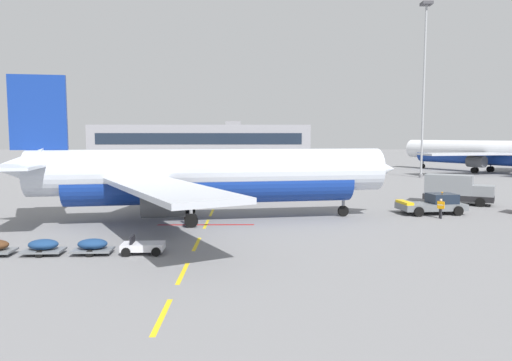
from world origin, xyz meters
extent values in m
plane|color=slate|center=(40.00, 40.00, 0.00)|extent=(400.00, 400.00, 0.00)
cube|color=yellow|center=(18.00, 2.13, 0.00)|extent=(0.24, 4.00, 0.01)
cube|color=yellow|center=(18.00, 8.21, 0.00)|extent=(0.24, 4.00, 0.01)
cube|color=yellow|center=(18.00, 15.02, 0.00)|extent=(0.24, 4.00, 0.01)
cube|color=yellow|center=(18.00, 22.35, 0.00)|extent=(0.24, 4.00, 0.01)
cube|color=yellow|center=(18.00, 28.12, 0.00)|extent=(0.24, 4.00, 0.01)
cube|color=yellow|center=(18.00, 33.80, 0.00)|extent=(0.24, 4.00, 0.01)
cube|color=yellow|center=(18.00, 39.81, 0.00)|extent=(0.24, 4.00, 0.01)
cube|color=yellow|center=(18.00, 46.93, 0.00)|extent=(0.24, 4.00, 0.01)
cube|color=yellow|center=(18.00, 53.65, 0.00)|extent=(0.24, 4.00, 0.01)
cube|color=yellow|center=(18.00, 60.85, 0.00)|extent=(0.24, 4.00, 0.01)
cube|color=yellow|center=(18.00, 68.18, 0.00)|extent=(0.24, 4.00, 0.01)
cube|color=yellow|center=(18.00, 75.20, 0.00)|extent=(0.24, 4.00, 0.01)
cube|color=yellow|center=(18.00, 82.66, 0.00)|extent=(0.24, 4.00, 0.01)
cube|color=yellow|center=(18.00, 88.69, 0.00)|extent=(0.24, 4.00, 0.01)
cube|color=#B21414|center=(18.00, 22.00, 0.00)|extent=(8.00, 0.40, 0.01)
cylinder|color=silver|center=(18.45, 24.09, 4.30)|extent=(30.32, 8.43, 3.80)
cylinder|color=navy|center=(18.45, 24.09, 3.26)|extent=(24.75, 7.26, 3.50)
cone|color=silver|center=(33.31, 26.42, 4.30)|extent=(4.04, 4.22, 3.72)
cone|color=silver|center=(2.89, 21.64, 4.78)|extent=(4.65, 3.84, 3.23)
cube|color=#192333|center=(32.28, 26.26, 4.97)|extent=(2.02, 3.06, 0.60)
cube|color=navy|center=(4.62, 21.91, 9.20)|extent=(4.40, 1.04, 6.00)
cube|color=silver|center=(3.43, 24.96, 5.06)|extent=(4.16, 6.82, 0.24)
cube|color=silver|center=(4.42, 18.64, 5.06)|extent=(4.16, 6.82, 0.24)
cube|color=#B7BCC6|center=(13.20, 31.87, 3.83)|extent=(7.78, 17.59, 0.36)
cube|color=#B7BCC6|center=(15.84, 15.07, 3.83)|extent=(12.27, 17.25, 0.36)
cylinder|color=#4C4F54|center=(13.52, 28.88, 2.38)|extent=(3.49, 2.57, 2.10)
cylinder|color=black|center=(15.10, 29.13, 2.38)|extent=(0.40, 1.78, 1.79)
cylinder|color=#4C4F54|center=(15.23, 18.01, 2.38)|extent=(3.49, 2.57, 2.10)
cylinder|color=black|center=(16.81, 18.26, 2.38)|extent=(0.40, 1.78, 1.79)
cylinder|color=gray|center=(30.20, 25.93, 1.83)|extent=(0.28, 0.28, 2.67)
cylinder|color=black|center=(30.20, 25.93, 0.50)|extent=(1.02, 0.43, 0.99)
cylinder|color=gray|center=(16.07, 26.34, 1.86)|extent=(0.28, 0.28, 2.61)
cylinder|color=black|center=(16.01, 26.69, 0.55)|extent=(1.14, 0.52, 1.10)
cylinder|color=black|center=(16.12, 26.00, 0.55)|extent=(1.14, 0.52, 1.10)
cylinder|color=gray|center=(16.87, 21.21, 1.86)|extent=(0.28, 0.28, 2.61)
cylinder|color=black|center=(16.82, 21.55, 0.55)|extent=(1.14, 0.52, 1.10)
cylinder|color=black|center=(16.93, 20.86, 0.55)|extent=(1.14, 0.52, 1.10)
cube|color=slate|center=(38.80, 27.29, 0.70)|extent=(6.28, 3.46, 0.60)
cube|color=#192333|center=(39.87, 27.41, 1.45)|extent=(2.63, 2.39, 0.90)
cube|color=yellow|center=(36.17, 26.99, 1.12)|extent=(0.98, 2.58, 0.24)
sphere|color=orange|center=(39.87, 27.41, 2.00)|extent=(0.16, 0.16, 0.16)
cylinder|color=black|center=(37.05, 25.68, 0.45)|extent=(0.94, 0.50, 0.90)
cylinder|color=black|center=(36.73, 28.46, 0.45)|extent=(0.94, 0.50, 0.90)
cylinder|color=black|center=(40.86, 26.11, 0.45)|extent=(0.94, 0.50, 0.90)
cylinder|color=black|center=(40.55, 28.89, 0.45)|extent=(0.94, 0.50, 0.90)
cylinder|color=white|center=(67.63, 79.00, 4.46)|extent=(19.64, 28.71, 3.94)
cylinder|color=navy|center=(67.63, 79.00, 3.38)|extent=(16.34, 23.59, 3.63)
cone|color=white|center=(59.49, 92.32, 4.46)|extent=(5.19, 5.11, 3.86)
cube|color=#192333|center=(60.06, 91.39, 5.15)|extent=(3.39, 2.96, 0.62)
cube|color=#B7BCC6|center=(62.25, 70.88, 3.97)|extent=(18.29, 8.57, 0.37)
cylinder|color=#4C4F54|center=(64.99, 72.37, 2.46)|extent=(3.59, 3.97, 2.18)
cylinder|color=black|center=(64.12, 73.79, 2.46)|extent=(1.65, 1.07, 1.85)
cylinder|color=#4C4F54|center=(74.73, 78.32, 2.46)|extent=(3.59, 3.97, 2.18)
cylinder|color=black|center=(73.86, 79.73, 2.46)|extent=(1.65, 1.07, 1.85)
cylinder|color=gray|center=(61.19, 89.53, 1.90)|extent=(0.29, 0.29, 2.77)
cylinder|color=black|center=(61.19, 89.53, 0.51)|extent=(0.78, 1.03, 1.03)
cylinder|color=gray|center=(66.40, 75.82, 1.92)|extent=(0.29, 0.29, 2.71)
cylinder|color=black|center=(66.09, 75.63, 0.57)|extent=(0.90, 1.16, 1.14)
cylinder|color=black|center=(66.71, 76.01, 0.57)|extent=(0.90, 1.16, 1.14)
cylinder|color=gray|center=(71.01, 78.63, 1.92)|extent=(0.29, 0.29, 2.71)
cylinder|color=black|center=(70.70, 78.44, 0.57)|extent=(0.90, 1.16, 1.14)
cylinder|color=black|center=(71.32, 78.82, 0.57)|extent=(0.90, 1.16, 1.14)
cube|color=black|center=(44.21, 33.59, 0.74)|extent=(7.26, 5.57, 0.60)
cube|color=gray|center=(46.21, 32.44, 1.59)|extent=(3.21, 3.18, 1.10)
cube|color=#192333|center=(47.21, 31.87, 1.69)|extent=(1.01, 1.69, 0.64)
cube|color=gray|center=(43.36, 34.08, 2.09)|extent=(5.32, 4.45, 2.10)
cylinder|color=black|center=(46.75, 33.51, 0.48)|extent=(0.97, 0.72, 0.96)
cylinder|color=black|center=(45.55, 31.43, 0.48)|extent=(0.97, 0.72, 0.96)
cylinder|color=black|center=(42.86, 35.75, 0.48)|extent=(0.97, 0.72, 0.96)
cylinder|color=black|center=(41.67, 33.67, 0.48)|extent=(0.97, 0.72, 0.96)
cube|color=silver|center=(14.95, 12.45, 0.46)|extent=(2.64, 1.48, 0.44)
cube|color=black|center=(14.30, 12.42, 0.86)|extent=(0.16, 1.12, 0.56)
cylinder|color=black|center=(15.83, 13.18, 0.28)|extent=(0.57, 0.20, 0.56)
cylinder|color=black|center=(15.88, 11.78, 0.28)|extent=(0.57, 0.20, 0.56)
cylinder|color=black|center=(14.01, 13.12, 0.28)|extent=(0.57, 0.20, 0.56)
cylinder|color=black|center=(14.06, 11.72, 0.28)|extent=(0.57, 0.20, 0.56)
cube|color=slate|center=(11.85, 12.34, 0.28)|extent=(2.45, 1.58, 0.12)
ellipsoid|color=navy|center=(11.85, 12.34, 0.66)|extent=(1.86, 1.26, 0.64)
cylinder|color=black|center=(11.83, 13.02, 0.22)|extent=(0.44, 0.15, 0.44)
cylinder|color=black|center=(11.87, 11.67, 0.22)|extent=(0.44, 0.15, 0.44)
cube|color=slate|center=(8.85, 12.25, 0.28)|extent=(2.45, 1.58, 0.12)
ellipsoid|color=navy|center=(8.85, 12.25, 0.66)|extent=(1.86, 1.26, 0.64)
cylinder|color=black|center=(8.83, 12.92, 0.22)|extent=(0.44, 0.15, 0.44)
cylinder|color=black|center=(8.87, 11.57, 0.22)|extent=(0.44, 0.15, 0.44)
cylinder|color=#232328|center=(38.65, 24.54, 0.44)|extent=(0.16, 0.16, 0.88)
cylinder|color=#232328|center=(38.63, 24.78, 0.44)|extent=(0.16, 0.16, 0.88)
cube|color=orange|center=(38.64, 24.66, 1.20)|extent=(0.52, 0.51, 0.66)
cube|color=silver|center=(38.64, 24.66, 1.24)|extent=(0.54, 0.53, 0.06)
sphere|color=beige|center=(38.64, 24.66, 1.65)|extent=(0.24, 0.24, 0.24)
cylinder|color=orange|center=(38.84, 24.42, 1.24)|extent=(0.09, 0.09, 0.59)
cylinder|color=orange|center=(38.45, 24.90, 1.24)|extent=(0.09, 0.09, 0.59)
cylinder|color=slate|center=(52.06, 65.98, 0.30)|extent=(0.70, 0.70, 0.60)
cylinder|color=#9EA0A5|center=(52.06, 65.98, 14.82)|extent=(0.36, 0.36, 29.65)
cube|color=#3F3F44|center=(52.06, 65.98, 29.90)|extent=(1.80, 1.80, 0.50)
cube|color=gray|center=(3.11, 170.12, 5.73)|extent=(83.03, 23.44, 11.46)
cube|color=#192333|center=(3.11, 158.34, 6.30)|extent=(76.39, 0.12, 4.13)
cube|color=gray|center=(15.57, 170.12, 12.26)|extent=(6.00, 5.00, 1.60)
camera|label=1|loc=(21.54, -16.50, 7.34)|focal=33.04mm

